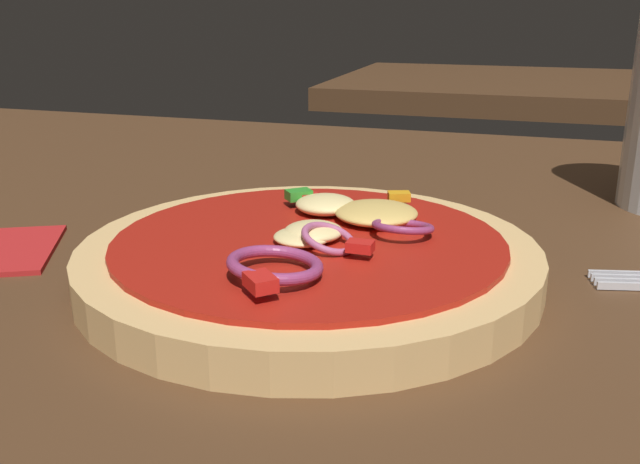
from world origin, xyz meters
TOP-DOWN VIEW (x-y plane):
  - dining_table at (0.00, 0.00)m, footprint 1.34×0.95m
  - pizza at (-0.03, 0.01)m, footprint 0.24×0.24m
  - background_table at (0.03, 1.06)m, footprint 0.65×0.50m

SIDE VIEW (x-z plane):
  - dining_table at x=0.00m, z-range 0.00..0.04m
  - background_table at x=0.03m, z-range 0.00..0.04m
  - pizza at x=-0.03m, z-range 0.03..0.07m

